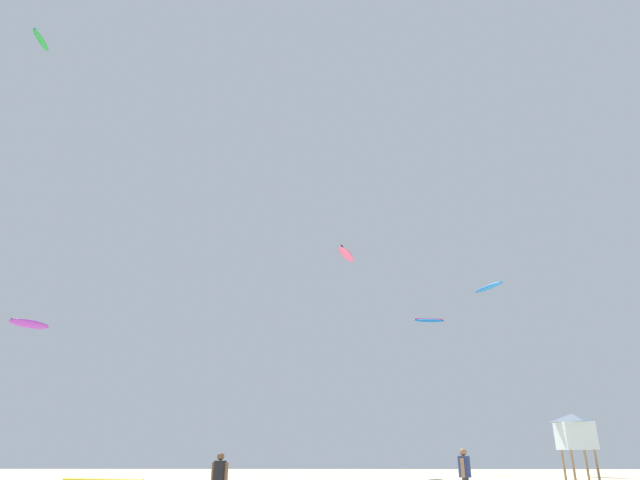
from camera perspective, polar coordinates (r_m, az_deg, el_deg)
person_foreground at (r=17.71m, az=-10.54°, el=-23.34°), size 0.52×0.37×1.65m
person_midground at (r=20.28m, az=14.99°, el=-22.52°), size 0.40×0.54×1.79m
lifeguard_tower at (r=41.45m, az=25.21°, el=-17.72°), size 2.30×2.30×4.15m
kite_aloft_0 at (r=54.37m, az=11.37°, el=-8.28°), size 3.15×1.24×0.72m
kite_aloft_1 at (r=41.76m, az=-27.31°, el=18.20°), size 0.77×2.14×0.45m
kite_aloft_2 at (r=56.57m, az=17.34°, el=-4.76°), size 2.70×4.20×0.60m
kite_aloft_3 at (r=51.66m, az=2.77°, el=-1.52°), size 2.26×4.39×0.73m
kite_aloft_4 at (r=45.58m, az=-28.27°, el=-7.78°), size 2.38×2.84×0.69m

